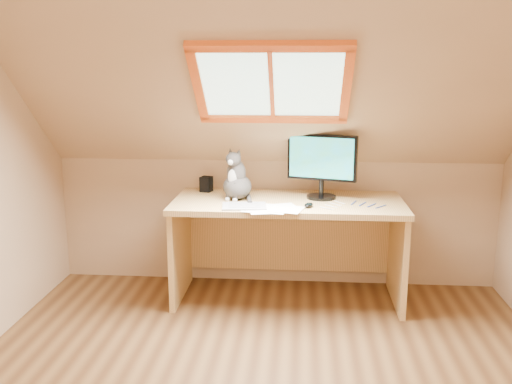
# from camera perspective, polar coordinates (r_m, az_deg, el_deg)

# --- Properties ---
(room_shell) EXTENTS (3.52, 3.52, 2.41)m
(room_shell) POSITION_cam_1_polar(r_m,az_deg,el_deg) (2.62, 0.20, 5.77)
(room_shell) COLOR tan
(room_shell) RESTS_ON ground
(desk) EXTENTS (1.69, 0.74, 0.77)m
(desk) POSITION_cam_1_polar(r_m,az_deg,el_deg) (4.31, 3.22, -3.61)
(desk) COLOR #E2AD6B
(desk) RESTS_ON ground
(monitor) EXTENTS (0.51, 0.22, 0.48)m
(monitor) POSITION_cam_1_polar(r_m,az_deg,el_deg) (4.22, 6.60, 3.00)
(monitor) COLOR black
(monitor) RESTS_ON desk
(cat) EXTENTS (0.29, 0.31, 0.39)m
(cat) POSITION_cam_1_polar(r_m,az_deg,el_deg) (4.20, -1.95, 1.15)
(cat) COLOR #4A4541
(cat) RESTS_ON desk
(desk_speaker) EXTENTS (0.10, 0.10, 0.12)m
(desk_speaker) POSITION_cam_1_polar(r_m,az_deg,el_deg) (4.48, -5.00, 0.79)
(desk_speaker) COLOR black
(desk_speaker) RESTS_ON desk
(graphics_tablet) EXTENTS (0.33, 0.25, 0.01)m
(graphics_tablet) POSITION_cam_1_polar(r_m,az_deg,el_deg) (3.98, -1.18, -1.44)
(graphics_tablet) COLOR #B2B2B7
(graphics_tablet) RESTS_ON desk
(mouse) EXTENTS (0.08, 0.11, 0.03)m
(mouse) POSITION_cam_1_polar(r_m,az_deg,el_deg) (3.99, 5.29, -1.31)
(mouse) COLOR black
(mouse) RESTS_ON desk
(papers) EXTENTS (0.35, 0.30, 0.01)m
(papers) POSITION_cam_1_polar(r_m,az_deg,el_deg) (3.94, 1.68, -1.65)
(papers) COLOR white
(papers) RESTS_ON desk
(cables) EXTENTS (0.51, 0.26, 0.01)m
(cables) POSITION_cam_1_polar(r_m,az_deg,el_deg) (4.09, 9.76, -1.29)
(cables) COLOR silver
(cables) RESTS_ON desk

